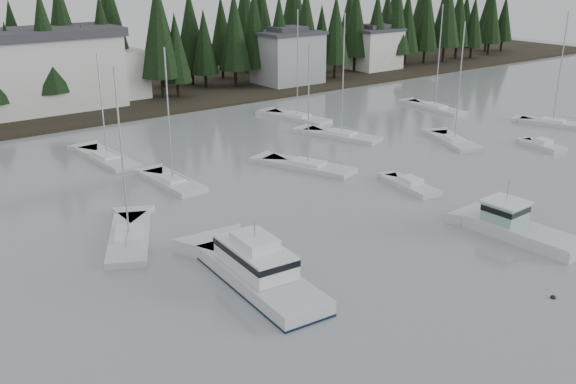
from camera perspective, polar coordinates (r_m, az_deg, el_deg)
name	(u,v)px	position (r m, az deg, el deg)	size (l,w,h in m)	color
far_shore_land	(37,93)	(111.21, -21.42, 8.19)	(240.00, 54.00, 1.00)	black
conifer_treeline	(60,105)	(100.85, -19.61, 7.32)	(200.00, 22.00, 20.00)	black
house_east_a	(288,56)	(109.35, -0.01, 11.97)	(10.60, 8.48, 9.25)	#999EA0
house_east_b	(374,48)	(125.22, 7.67, 12.58)	(9.54, 7.42, 8.25)	silver
harbor_inn	(42,71)	(95.55, -21.00, 10.05)	(29.50, 11.50, 10.90)	silver
cabin_cruiser_center	(259,273)	(42.27, -2.64, -7.22)	(4.51, 12.00, 5.05)	silver
lobster_boat_teal	(519,230)	(52.16, 19.85, -3.21)	(3.46, 9.11, 4.99)	silver
sailboat_0	(552,124)	(89.89, 22.45, 5.60)	(5.17, 8.47, 14.73)	silver
sailboat_2	(435,109)	(94.34, 12.92, 7.21)	(3.57, 10.50, 14.99)	silver
sailboat_4	(130,240)	(50.14, -13.90, -4.16)	(6.92, 9.88, 13.69)	silver
sailboat_5	(341,137)	(77.47, 4.76, 4.93)	(5.80, 10.13, 15.00)	silver
sailboat_6	(297,118)	(86.31, 0.83, 6.55)	(4.73, 10.20, 14.72)	silver
sailboat_7	(107,159)	(70.93, -15.76, 2.80)	(3.39, 10.40, 11.92)	silver
sailboat_8	(173,183)	(61.79, -10.19, 0.76)	(3.09, 8.34, 13.34)	silver
sailboat_9	(308,167)	(65.60, 1.77, 2.19)	(6.21, 10.29, 13.05)	silver
sailboat_10	(454,142)	(77.18, 14.55, 4.30)	(5.88, 8.72, 14.26)	silver
runabout_1	(410,187)	(60.87, 10.81, 0.48)	(3.15, 6.65, 1.42)	silver
runabout_2	(542,146)	(78.36, 21.69, 3.78)	(2.94, 5.35, 1.42)	silver
mooring_buoy_dark	(553,298)	(44.18, 22.49, -8.70)	(0.39, 0.39, 0.39)	black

